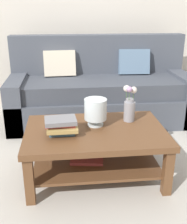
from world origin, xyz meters
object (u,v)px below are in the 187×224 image
couch (101,92)px  glass_hurricane_vase (96,110)px  flower_pitcher (130,106)px  coffee_table (95,142)px  book_stack_main (61,126)px

couch → glass_hurricane_vase: size_ratio=9.64×
flower_pitcher → couch: bearing=95.1°
coffee_table → glass_hurricane_vase: (0.01, 0.09, 0.26)m
glass_hurricane_vase → book_stack_main: bearing=-154.4°
couch → flower_pitcher: couch is taller
glass_hurricane_vase → coffee_table: bearing=-97.7°
glass_hurricane_vase → flower_pitcher: size_ratio=0.72×
book_stack_main → glass_hurricane_vase: (0.29, 0.14, 0.07)m
book_stack_main → coffee_table: bearing=9.8°
book_stack_main → glass_hurricane_vase: bearing=25.6°
couch → glass_hurricane_vase: 1.27m
couch → coffee_table: 1.34m
coffee_table → flower_pitcher: flower_pitcher is taller
glass_hurricane_vase → flower_pitcher: flower_pitcher is taller
couch → coffee_table: bearing=-99.4°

